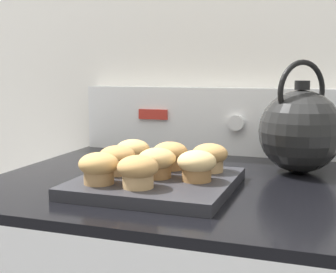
{
  "coord_description": "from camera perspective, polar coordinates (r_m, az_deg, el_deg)",
  "views": [
    {
      "loc": [
        0.3,
        -0.57,
        1.14
      ],
      "look_at": [
        -0.0,
        0.3,
        1.01
      ],
      "focal_mm": 50.0,
      "sensor_mm": 36.0,
      "label": 1
    }
  ],
  "objects": [
    {
      "name": "wall_back",
      "position": [
        1.33,
        6.33,
        10.69
      ],
      "size": [
        8.0,
        0.05,
        2.4
      ],
      "color": "white",
      "rests_on": "ground_plane"
    },
    {
      "name": "control_panel",
      "position": [
        1.28,
        5.72,
        1.96
      ],
      "size": [
        0.74,
        0.07,
        0.18
      ],
      "color": "white",
      "rests_on": "stove_range"
    },
    {
      "name": "muffin_pan",
      "position": [
        0.9,
        -1.43,
        -5.69
      ],
      "size": [
        0.29,
        0.29,
        0.02
      ],
      "color": "#28282D",
      "rests_on": "stove_range"
    },
    {
      "name": "muffin_r0_c0",
      "position": [
        0.85,
        -8.44,
        -3.73
      ],
      "size": [
        0.07,
        0.07,
        0.06
      ],
      "color": "#A37A4C",
      "rests_on": "muffin_pan"
    },
    {
      "name": "muffin_r0_c1",
      "position": [
        0.82,
        -3.69,
        -4.17
      ],
      "size": [
        0.07,
        0.07,
        0.06
      ],
      "color": "tan",
      "rests_on": "muffin_pan"
    },
    {
      "name": "muffin_r1_c0",
      "position": [
        0.93,
        -6.2,
        -2.75
      ],
      "size": [
        0.07,
        0.07,
        0.06
      ],
      "color": "tan",
      "rests_on": "muffin_pan"
    },
    {
      "name": "muffin_r1_c1",
      "position": [
        0.89,
        -1.36,
        -3.12
      ],
      "size": [
        0.07,
        0.07,
        0.06
      ],
      "color": "olive",
      "rests_on": "muffin_pan"
    },
    {
      "name": "muffin_r1_c2",
      "position": [
        0.87,
        3.52,
        -3.46
      ],
      "size": [
        0.07,
        0.07,
        0.06
      ],
      "color": "olive",
      "rests_on": "muffin_pan"
    },
    {
      "name": "muffin_r2_c0",
      "position": [
        1.0,
        -4.31,
        -1.89
      ],
      "size": [
        0.07,
        0.07,
        0.06
      ],
      "color": "tan",
      "rests_on": "muffin_pan"
    },
    {
      "name": "muffin_r2_c1",
      "position": [
        0.97,
        0.26,
        -2.23
      ],
      "size": [
        0.07,
        0.07,
        0.06
      ],
      "color": "olive",
      "rests_on": "muffin_pan"
    },
    {
      "name": "muffin_r2_c2",
      "position": [
        0.95,
        5.12,
        -2.47
      ],
      "size": [
        0.07,
        0.07,
        0.06
      ],
      "color": "tan",
      "rests_on": "muffin_pan"
    },
    {
      "name": "tea_kettle",
      "position": [
        1.07,
        15.9,
        0.82
      ],
      "size": [
        0.19,
        0.2,
        0.25
      ],
      "color": "black",
      "rests_on": "stove_range"
    }
  ]
}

